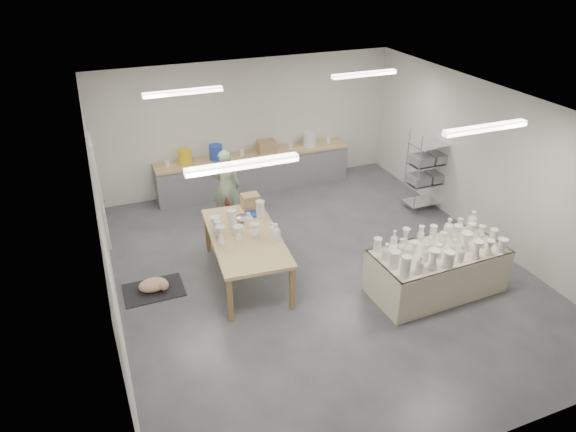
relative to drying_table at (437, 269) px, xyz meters
name	(u,v)px	position (x,y,z in m)	size (l,w,h in m)	color
room	(315,165)	(-1.67, 1.35, 1.62)	(8.00, 8.02, 3.00)	#424449
back_counter	(254,170)	(-1.57, 4.94, 0.05)	(4.60, 0.60, 1.24)	#AA8153
wire_shelf	(428,169)	(1.64, 2.66, 0.48)	(0.88, 0.48, 1.80)	silver
drying_table	(437,269)	(0.00, 0.00, 0.00)	(2.27, 1.14, 1.14)	olive
work_table	(244,232)	(-2.83, 1.67, 0.43)	(1.33, 2.38, 1.22)	#AA8153
rug	(154,290)	(-4.46, 1.75, -0.43)	(1.00, 0.70, 0.02)	black
cat	(154,285)	(-4.44, 1.74, -0.31)	(0.50, 0.37, 0.21)	white
potter	(226,186)	(-2.59, 3.68, 0.36)	(0.59, 0.38, 1.60)	#92AB84
red_stool	(224,203)	(-2.59, 3.95, -0.16)	(0.43, 0.43, 0.32)	red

